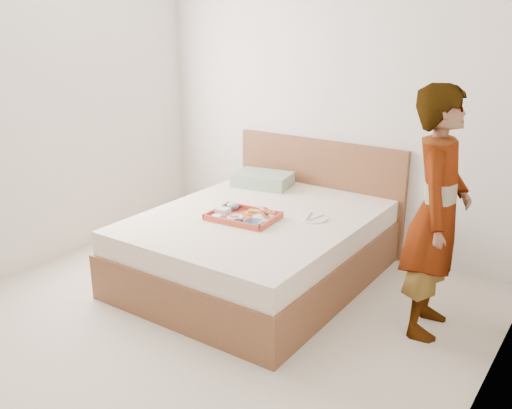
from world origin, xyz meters
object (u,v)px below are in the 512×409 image
object	(u,v)px
tray	(243,216)
person	(437,214)
bed	(258,246)
dinner_plate	(313,218)

from	to	relation	value
tray	person	world-z (taller)	person
bed	person	size ratio (longest dim) A/B	1.23
dinner_plate	person	size ratio (longest dim) A/B	0.14
dinner_plate	person	bearing A→B (deg)	-8.51
tray	dinner_plate	size ratio (longest dim) A/B	2.24
bed	person	distance (m)	1.47
bed	dinner_plate	xyz separation A→B (m)	(0.40, 0.15, 0.27)
bed	person	world-z (taller)	person
person	tray	bearing A→B (deg)	87.92
bed	dinner_plate	distance (m)	0.50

